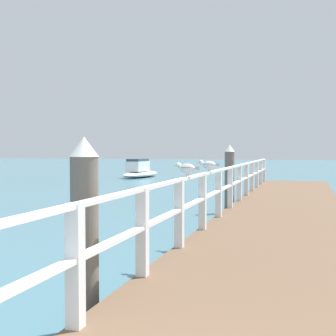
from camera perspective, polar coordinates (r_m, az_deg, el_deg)
name	(u,v)px	position (r m, az deg, el deg)	size (l,w,h in m)	color
pier_deck	(284,219)	(11.13, 14.16, -6.15)	(2.69, 20.24, 0.45)	brown
pier_railing	(230,182)	(11.16, 7.70, -1.77)	(0.12, 18.76, 0.99)	white
dock_piling_near	(85,235)	(4.72, -10.25, -8.13)	(0.29, 0.29, 1.98)	#6B6056
dock_piling_far	(229,179)	(13.45, 7.59, -1.32)	(0.29, 0.29, 1.98)	#6B6056
seagull_foreground	(187,168)	(7.03, 2.35, 0.00)	(0.45, 0.25, 0.21)	white
seagull_background	(209,165)	(8.62, 5.02, 0.43)	(0.46, 0.25, 0.21)	white
boat_1	(140,171)	(30.31, -3.52, -0.40)	(1.88, 4.46, 1.22)	white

